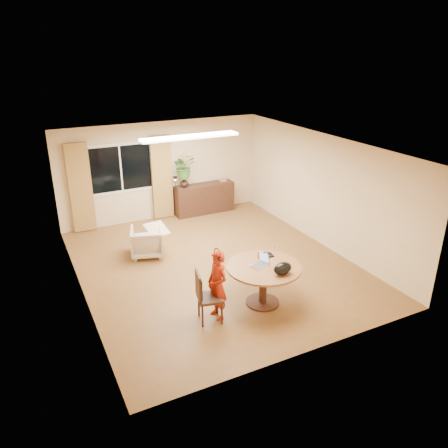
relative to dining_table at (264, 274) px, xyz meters
name	(u,v)px	position (x,y,z in m)	size (l,w,h in m)	color
floor	(215,265)	(-0.15, 1.75, -0.60)	(6.50, 6.50, 0.00)	brown
ceiling	(214,146)	(-0.15, 1.75, 2.00)	(6.50, 6.50, 0.00)	white
wall_back	(162,171)	(-0.15, 5.00, 0.70)	(5.50, 5.50, 0.00)	tan
wall_left	(76,233)	(-2.90, 1.75, 0.70)	(6.50, 6.50, 0.00)	tan
wall_right	(322,190)	(2.60, 1.75, 0.70)	(6.50, 6.50, 0.00)	tan
window	(121,168)	(-1.25, 4.98, 0.90)	(1.70, 0.03, 1.30)	white
curtain_left	(81,188)	(-2.30, 4.90, 0.54)	(0.55, 0.08, 2.25)	olive
curtain_right	(162,177)	(-0.20, 4.90, 0.54)	(0.55, 0.08, 2.25)	olive
ceiling_panel	(190,137)	(-0.15, 2.95, 1.96)	(2.20, 0.35, 0.05)	white
dining_table	(264,274)	(0.00, 0.00, 0.00)	(1.34, 1.34, 0.76)	brown
dining_chair	(210,296)	(-1.09, -0.05, -0.13)	(0.45, 0.41, 0.94)	black
child	(217,285)	(-0.93, -0.02, 0.03)	(0.30, 0.46, 1.26)	red
laptop	(259,260)	(-0.07, 0.06, 0.27)	(0.33, 0.22, 0.22)	#B7B7BC
tumbler	(259,255)	(0.10, 0.33, 0.21)	(0.07, 0.07, 0.10)	white
wine_glass	(273,252)	(0.34, 0.26, 0.26)	(0.07, 0.07, 0.20)	white
pot_lid	(267,255)	(0.27, 0.34, 0.18)	(0.24, 0.24, 0.04)	white
handbag	(283,268)	(0.13, -0.40, 0.28)	(0.34, 0.20, 0.23)	black
armchair	(147,242)	(-1.29, 2.87, -0.27)	(0.70, 0.72, 0.66)	#BDAE96
throw	(156,226)	(-1.06, 2.84, 0.07)	(0.45, 0.55, 0.03)	beige
sideboard	(204,198)	(0.96, 4.76, -0.18)	(1.68, 0.41, 0.84)	black
vase	(184,183)	(0.38, 4.76, 0.36)	(0.24, 0.24, 0.25)	black
bouquet	(184,166)	(0.38, 4.76, 0.82)	(0.59, 0.51, 0.66)	#2D6F29
book_stack	(223,180)	(1.54, 4.76, 0.28)	(0.18, 0.14, 0.07)	olive
desk_lamp	(175,182)	(0.10, 4.71, 0.42)	(0.15, 0.15, 0.36)	black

